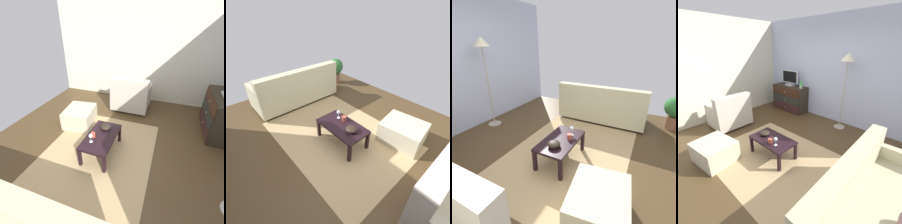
# 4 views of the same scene
# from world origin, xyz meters

# --- Properties ---
(ground_plane) EXTENTS (5.51, 4.87, 0.05)m
(ground_plane) POSITION_xyz_m (0.00, 0.00, -0.03)
(ground_plane) COLOR #49351D
(wall_plain_left) EXTENTS (0.12, 4.87, 2.75)m
(wall_plain_left) POSITION_xyz_m (-2.52, 0.00, 1.37)
(wall_plain_left) COLOR beige
(wall_plain_left) RESTS_ON ground_plane
(area_rug) EXTENTS (2.60, 1.90, 0.01)m
(area_rug) POSITION_xyz_m (0.20, -0.20, 0.00)
(area_rug) COLOR tan
(area_rug) RESTS_ON ground_plane
(dresser) EXTENTS (1.17, 0.49, 0.83)m
(dresser) POSITION_xyz_m (-1.39, 1.88, 0.41)
(dresser) COLOR #2E271B
(dresser) RESTS_ON ground_plane
(coffee_table) EXTENTS (0.86, 0.48, 0.37)m
(coffee_table) POSITION_xyz_m (0.03, -0.15, 0.32)
(coffee_table) COLOR black
(coffee_table) RESTS_ON ground_plane
(wine_glass) EXTENTS (0.07, 0.07, 0.16)m
(wine_glass) POSITION_xyz_m (0.23, -0.24, 0.49)
(wine_glass) COLOR silver
(wine_glass) RESTS_ON coffee_table
(mug) EXTENTS (0.11, 0.08, 0.08)m
(mug) POSITION_xyz_m (0.11, -0.26, 0.42)
(mug) COLOR #AB4B36
(mug) RESTS_ON coffee_table
(bowl_decorative) EXTENTS (0.19, 0.19, 0.09)m
(bowl_decorative) POSITION_xyz_m (-0.18, -0.15, 0.42)
(bowl_decorative) COLOR black
(bowl_decorative) RESTS_ON coffee_table
(armchair) EXTENTS (0.80, 0.92, 0.89)m
(armchair) POSITION_xyz_m (-1.75, -0.06, 0.36)
(armchair) COLOR #332319
(armchair) RESTS_ON ground_plane
(ottoman) EXTENTS (0.77, 0.69, 0.38)m
(ottoman) POSITION_xyz_m (-0.66, -0.97, 0.19)
(ottoman) COLOR beige
(ottoman) RESTS_ON ground_plane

